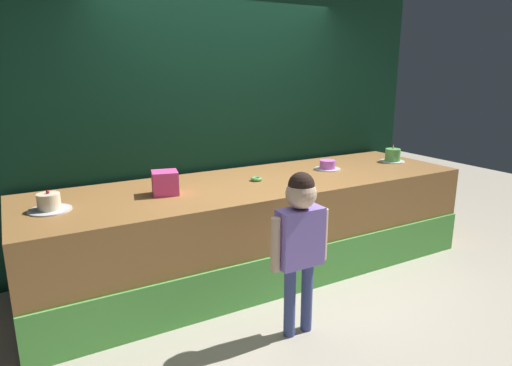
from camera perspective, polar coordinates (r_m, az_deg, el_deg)
The scene contains 9 objects.
ground_plane at distance 3.88m, azimuth 4.56°, elevation -14.09°, with size 12.00×12.00×0.00m, color #BCB29E.
stage_platform at distance 4.15m, azimuth 0.15°, elevation -5.54°, with size 4.07×1.20×0.86m.
curtain_backdrop at distance 4.53m, azimuth -4.27°, elevation 11.21°, with size 4.75×0.08×3.19m, color black.
child_figure at distance 3.05m, azimuth 5.70°, elevation -6.33°, with size 0.46×0.21×1.19m.
pink_box at distance 3.66m, azimuth -11.63°, elevation 0.03°, with size 0.20×0.19×0.19m, color #F8469E.
donut at distance 4.04m, azimuth 0.05°, elevation 0.52°, with size 0.11×0.11×0.03m, color #59B259.
cake_left at distance 3.51m, azimuth -25.11°, elevation -2.39°, with size 0.30×0.30×0.15m.
cake_center at distance 4.56m, azimuth 9.19°, elevation 2.25°, with size 0.26×0.26×0.09m.
cake_right at distance 5.10m, azimuth 17.20°, elevation 3.37°, with size 0.26×0.26×0.19m.
Camera 1 is at (-1.93, -2.81, 1.85)m, focal length 31.05 mm.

